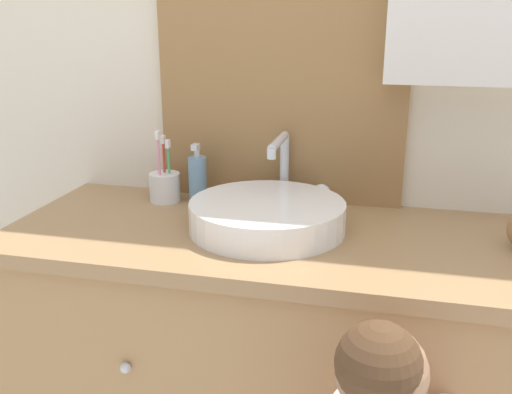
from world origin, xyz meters
TOP-DOWN VIEW (x-y plane):
  - wall_back at (0.03, 0.62)m, footprint 3.20×0.18m
  - vanity_counter at (0.00, 0.33)m, footprint 1.33×0.54m
  - sink_basin at (-0.04, 0.35)m, footprint 0.37×0.42m
  - toothbrush_holder at (-0.36, 0.50)m, footprint 0.08×0.08m
  - soap_dispenser at (-0.27, 0.51)m, footprint 0.05×0.05m

SIDE VIEW (x-z plane):
  - vanity_counter at x=0.00m, z-range 0.00..0.88m
  - sink_basin at x=-0.04m, z-range 0.82..1.02m
  - toothbrush_holder at x=-0.36m, z-range 0.83..1.03m
  - soap_dispenser at x=-0.27m, z-range 0.87..1.03m
  - wall_back at x=0.03m, z-range 0.02..2.52m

